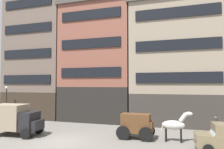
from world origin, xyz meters
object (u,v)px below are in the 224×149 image
Objects in this scene: delivery_truck_near at (15,119)px; streetlamp_curbside at (6,98)px; cargo_wagon at (136,124)px; draft_horse at (175,125)px; pedestrian_officer at (216,124)px.

delivery_truck_near is 9.07m from streetlamp_curbside.
delivery_truck_near is at bearing -168.75° from cargo_wagon.
draft_horse is 13.22m from delivery_truck_near.
pedestrian_officer is at bearing -2.66° from streetlamp_curbside.
draft_horse is (2.95, 0.00, 0.12)m from cargo_wagon.
delivery_truck_near is 1.09× the size of streetlamp_curbside.
draft_horse is 4.33m from pedestrian_officer.
cargo_wagon is at bearing 11.25° from delivery_truck_near.
streetlamp_curbside is at bearing 168.82° from draft_horse.
cargo_wagon is 6.83m from pedestrian_officer.
cargo_wagon is at bearing -13.07° from streetlamp_curbside.
cargo_wagon is 1.24× the size of draft_horse.
streetlamp_curbside is at bearing 138.71° from delivery_truck_near.
cargo_wagon is 10.31m from delivery_truck_near.
delivery_truck_near reaches higher than draft_horse.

